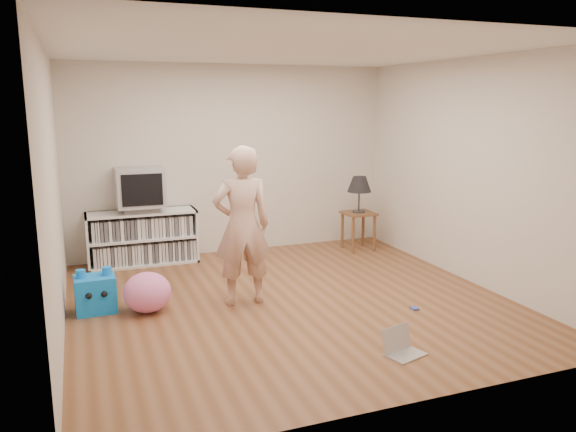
# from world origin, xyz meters

# --- Properties ---
(ground) EXTENTS (4.50, 4.50, 0.00)m
(ground) POSITION_xyz_m (0.00, 0.00, 0.00)
(ground) COLOR brown
(ground) RESTS_ON ground
(walls) EXTENTS (4.52, 4.52, 2.60)m
(walls) POSITION_xyz_m (0.00, 0.00, 1.30)
(walls) COLOR beige
(walls) RESTS_ON ground
(ceiling) EXTENTS (4.50, 4.50, 0.01)m
(ceiling) POSITION_xyz_m (0.00, 0.00, 2.60)
(ceiling) COLOR white
(ceiling) RESTS_ON walls
(media_unit) EXTENTS (1.40, 0.45, 0.70)m
(media_unit) POSITION_xyz_m (-1.29, 2.04, 0.35)
(media_unit) COLOR white
(media_unit) RESTS_ON ground
(dvd_deck) EXTENTS (0.45, 0.35, 0.07)m
(dvd_deck) POSITION_xyz_m (-1.29, 2.02, 0.73)
(dvd_deck) COLOR gray
(dvd_deck) RESTS_ON media_unit
(crt_tv) EXTENTS (0.60, 0.53, 0.50)m
(crt_tv) POSITION_xyz_m (-1.29, 2.02, 1.02)
(crt_tv) COLOR #A3A3A8
(crt_tv) RESTS_ON dvd_deck
(side_table) EXTENTS (0.42, 0.42, 0.55)m
(side_table) POSITION_xyz_m (1.68, 1.65, 0.42)
(side_table) COLOR brown
(side_table) RESTS_ON ground
(table_lamp) EXTENTS (0.34, 0.34, 0.52)m
(table_lamp) POSITION_xyz_m (1.68, 1.65, 0.94)
(table_lamp) COLOR #333333
(table_lamp) RESTS_ON side_table
(person) EXTENTS (0.63, 0.44, 1.67)m
(person) POSITION_xyz_m (-0.48, 0.13, 0.83)
(person) COLOR #DFAE98
(person) RESTS_ON ground
(laptop) EXTENTS (0.38, 0.34, 0.22)m
(laptop) POSITION_xyz_m (0.43, -1.53, 0.06)
(laptop) COLOR silver
(laptop) RESTS_ON ground
(playing_cards) EXTENTS (0.07, 0.09, 0.02)m
(playing_cards) POSITION_xyz_m (1.12, -0.68, 0.01)
(playing_cards) COLOR #3E4FA7
(playing_cards) RESTS_ON ground
(plush_blue) EXTENTS (0.41, 0.36, 0.46)m
(plush_blue) POSITION_xyz_m (-1.95, 0.41, 0.19)
(plush_blue) COLOR #0B7EF2
(plush_blue) RESTS_ON ground
(plush_pink) EXTENTS (0.50, 0.50, 0.41)m
(plush_pink) POSITION_xyz_m (-1.46, 0.23, 0.20)
(plush_pink) COLOR pink
(plush_pink) RESTS_ON ground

